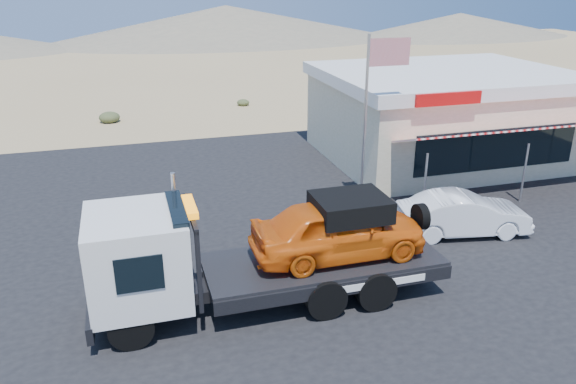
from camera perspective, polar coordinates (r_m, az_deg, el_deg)
The scene contains 7 objects.
ground at distance 15.09m, azimuth -2.42°, elevation -9.93°, with size 120.00×120.00×0.00m, color #A2885C.
asphalt_lot at distance 18.11m, azimuth 1.39°, elevation -4.24°, with size 32.00×24.00×0.02m, color black.
tow_truck at distance 13.83m, azimuth -2.73°, elevation -5.62°, with size 8.67×2.57×2.90m.
white_sedan at distance 18.66m, azimuth 17.41°, elevation -2.16°, with size 1.43×4.09×1.35m, color white.
jerky_store at distance 26.08m, azimuth 15.46°, elevation 7.66°, with size 10.40×9.97×3.90m.
flagpole at distance 19.24m, azimuth 8.54°, elevation 8.93°, with size 1.55×0.10×6.00m.
distant_hills at distance 68.26m, azimuth -22.89°, elevation 14.78°, with size 126.00×48.00×4.20m.
Camera 1 is at (-3.06, -12.52, 7.83)m, focal length 35.00 mm.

